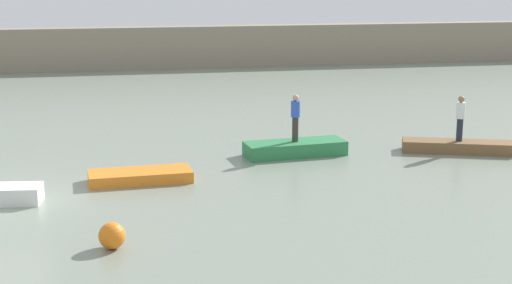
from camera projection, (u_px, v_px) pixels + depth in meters
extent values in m
plane|color=gray|center=(0.00, 202.00, 21.69)|extent=(120.00, 120.00, 0.00)
cube|color=gray|center=(57.00, 50.00, 47.93)|extent=(80.00, 1.20, 2.66)
cube|color=orange|center=(140.00, 176.00, 23.67)|extent=(3.21, 1.40, 0.35)
cube|color=#2D7F47|center=(295.00, 148.00, 26.92)|extent=(3.64, 1.56, 0.50)
cube|color=brown|center=(459.00, 147.00, 27.34)|extent=(4.02, 2.16, 0.42)
cylinder|color=#38332D|center=(295.00, 129.00, 26.77)|extent=(0.22, 0.22, 0.87)
cylinder|color=blue|center=(296.00, 109.00, 26.60)|extent=(0.32, 0.32, 0.56)
sphere|color=tan|center=(296.00, 98.00, 26.51)|extent=(0.23, 0.23, 0.23)
cylinder|color=#232838|center=(460.00, 130.00, 27.20)|extent=(0.22, 0.22, 0.82)
cylinder|color=white|center=(461.00, 110.00, 27.04)|extent=(0.32, 0.32, 0.57)
sphere|color=#936B4C|center=(461.00, 99.00, 26.95)|extent=(0.23, 0.23, 0.23)
sphere|color=orange|center=(112.00, 236.00, 18.06)|extent=(0.64, 0.64, 0.64)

